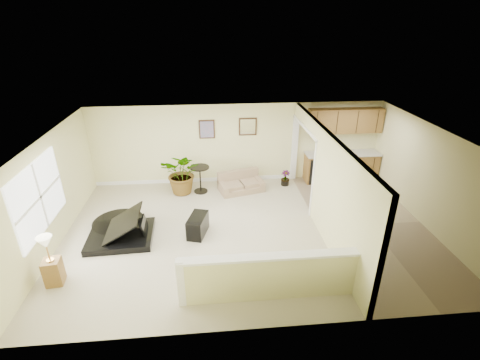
{
  "coord_description": "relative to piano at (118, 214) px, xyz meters",
  "views": [
    {
      "loc": [
        -0.89,
        -7.25,
        4.87
      ],
      "look_at": [
        -0.18,
        0.4,
        1.23
      ],
      "focal_mm": 26.0,
      "sensor_mm": 36.0,
      "label": 1
    }
  ],
  "objects": [
    {
      "name": "floor",
      "position": [
        3.13,
        -0.09,
        -0.59
      ],
      "size": [
        9.0,
        9.0,
        0.0
      ],
      "primitive_type": "plane",
      "color": "#BBB391",
      "rests_on": "ground"
    },
    {
      "name": "back_wall",
      "position": [
        3.13,
        2.91,
        0.66
      ],
      "size": [
        9.0,
        0.04,
        2.5
      ],
      "primitive_type": "cube",
      "color": "#F0ECA4",
      "rests_on": "floor"
    },
    {
      "name": "front_wall",
      "position": [
        3.13,
        -3.09,
        0.66
      ],
      "size": [
        9.0,
        0.04,
        2.5
      ],
      "primitive_type": "cube",
      "color": "#F0ECA4",
      "rests_on": "floor"
    },
    {
      "name": "left_wall",
      "position": [
        -1.37,
        -0.09,
        0.66
      ],
      "size": [
        0.04,
        6.0,
        2.5
      ],
      "primitive_type": "cube",
      "color": "#F0ECA4",
      "rests_on": "floor"
    },
    {
      "name": "right_wall",
      "position": [
        7.63,
        -0.09,
        0.66
      ],
      "size": [
        0.04,
        6.0,
        2.5
      ],
      "primitive_type": "cube",
      "color": "#F0ECA4",
      "rests_on": "floor"
    },
    {
      "name": "ceiling",
      "position": [
        3.13,
        -0.09,
        1.91
      ],
      "size": [
        9.0,
        6.0,
        0.04
      ],
      "primitive_type": "cube",
      "color": "white",
      "rests_on": "back_wall"
    },
    {
      "name": "kitchen_vinyl",
      "position": [
        6.28,
        -0.09,
        -0.59
      ],
      "size": [
        2.7,
        6.0,
        0.01
      ],
      "primitive_type": "cube",
      "color": "tan",
      "rests_on": "floor"
    },
    {
      "name": "interior_partition",
      "position": [
        4.93,
        0.16,
        0.63
      ],
      "size": [
        0.18,
        5.99,
        2.5
      ],
      "color": "#F0ECA4",
      "rests_on": "floor"
    },
    {
      "name": "pony_half_wall",
      "position": [
        3.21,
        -2.39,
        -0.07
      ],
      "size": [
        3.42,
        0.22,
        1.0
      ],
      "color": "#F0ECA4",
      "rests_on": "floor"
    },
    {
      "name": "left_window",
      "position": [
        -1.35,
        -0.59,
        0.86
      ],
      "size": [
        0.05,
        2.15,
        1.45
      ],
      "primitive_type": "cube",
      "color": "white",
      "rests_on": "left_wall"
    },
    {
      "name": "wall_art_left",
      "position": [
        2.18,
        2.88,
        1.16
      ],
      "size": [
        0.48,
        0.04,
        0.58
      ],
      "color": "#3C2515",
      "rests_on": "back_wall"
    },
    {
      "name": "wall_mirror",
      "position": [
        3.43,
        2.88,
        1.21
      ],
      "size": [
        0.55,
        0.04,
        0.55
      ],
      "color": "#3C2515",
      "rests_on": "back_wall"
    },
    {
      "name": "kitchen_cabinets",
      "position": [
        6.32,
        2.64,
        0.28
      ],
      "size": [
        2.36,
        0.65,
        2.33
      ],
      "color": "olive",
      "rests_on": "floor"
    },
    {
      "name": "piano",
      "position": [
        0.0,
        0.0,
        0.0
      ],
      "size": [
        1.82,
        1.88,
        1.42
      ],
      "rotation": [
        0.0,
        0.0,
        0.04
      ],
      "color": "black",
      "rests_on": "floor"
    },
    {
      "name": "piano_bench",
      "position": [
        1.88,
        -0.1,
        -0.35
      ],
      "size": [
        0.56,
        0.81,
        0.49
      ],
      "primitive_type": "cube",
      "rotation": [
        0.0,
        0.0,
        -0.28
      ],
      "color": "black",
      "rests_on": "floor"
    },
    {
      "name": "loveseat",
      "position": [
        3.16,
        2.18,
        -0.31
      ],
      "size": [
        1.49,
        1.05,
        0.75
      ],
      "rotation": [
        0.0,
        0.0,
        0.25
      ],
      "color": "tan",
      "rests_on": "floor"
    },
    {
      "name": "accent_table",
      "position": [
        1.92,
        2.17,
        -0.07
      ],
      "size": [
        0.57,
        0.57,
        0.82
      ],
      "color": "black",
      "rests_on": "floor"
    },
    {
      "name": "palm_plant",
      "position": [
        1.42,
        2.16,
        0.05
      ],
      "size": [
        1.45,
        1.36,
        1.3
      ],
      "color": "black",
      "rests_on": "floor"
    },
    {
      "name": "small_plant",
      "position": [
        4.58,
        2.4,
        -0.39
      ],
      "size": [
        0.36,
        0.36,
        0.49
      ],
      "color": "black",
      "rests_on": "floor"
    },
    {
      "name": "lamp_stand",
      "position": [
        -0.94,
        -1.59,
        -0.13
      ],
      "size": [
        0.36,
        0.36,
        1.1
      ],
      "color": "olive",
      "rests_on": "floor"
    }
  ]
}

